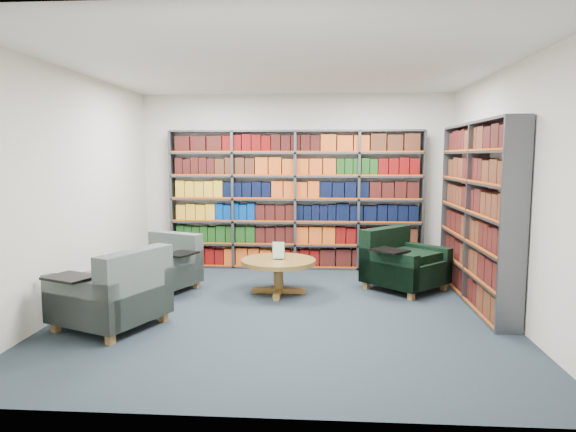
# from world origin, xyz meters

# --- Properties ---
(room_shell) EXTENTS (5.02, 5.02, 2.82)m
(room_shell) POSITION_xyz_m (0.00, 0.00, 1.40)
(room_shell) COLOR #1B282F
(room_shell) RESTS_ON ground
(bookshelf_back) EXTENTS (4.00, 0.28, 2.20)m
(bookshelf_back) POSITION_xyz_m (0.00, 2.34, 1.10)
(bookshelf_back) COLOR #47494F
(bookshelf_back) RESTS_ON ground
(bookshelf_right) EXTENTS (0.28, 2.50, 2.20)m
(bookshelf_right) POSITION_xyz_m (2.34, 0.60, 1.10)
(bookshelf_right) COLOR #47494F
(bookshelf_right) RESTS_ON ground
(chair_teal_left) EXTENTS (1.10, 1.08, 0.75)m
(chair_teal_left) POSITION_xyz_m (-1.70, 0.86, 0.30)
(chair_teal_left) COLOR #071F3E
(chair_teal_left) RESTS_ON ground
(chair_green_right) EXTENTS (1.26, 1.26, 0.81)m
(chair_green_right) POSITION_xyz_m (1.50, 1.14, 0.33)
(chair_green_right) COLOR black
(chair_green_right) RESTS_ON ground
(chair_teal_front) EXTENTS (1.23, 1.26, 0.85)m
(chair_teal_front) POSITION_xyz_m (-1.72, -0.73, 0.34)
(chair_teal_front) COLOR #071F3E
(chair_teal_front) RESTS_ON ground
(coffee_table) EXTENTS (0.98, 0.98, 0.69)m
(coffee_table) POSITION_xyz_m (-0.13, 0.73, 0.37)
(coffee_table) COLOR olive
(coffee_table) RESTS_ON ground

